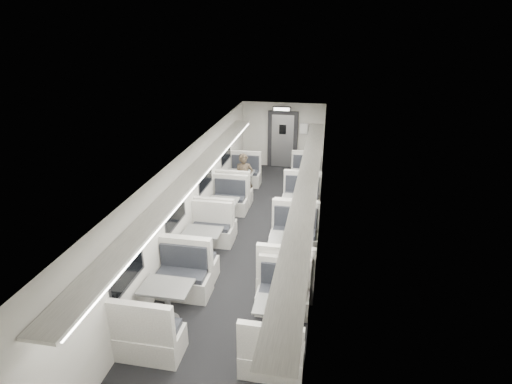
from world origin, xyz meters
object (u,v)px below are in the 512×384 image
at_px(booth_left_b, 223,212).
at_px(passenger, 244,179).
at_px(booth_left_c, 203,245).
at_px(booth_left_d, 168,303).
at_px(vestibule_door, 283,140).
at_px(booth_left_a, 240,183).
at_px(booth_right_a, 304,182).
at_px(booth_right_c, 290,254).
at_px(booth_right_d, 278,321).
at_px(booth_right_b, 299,211).
at_px(exit_sign, 282,109).

distance_m(booth_left_b, passenger, 1.59).
bearing_deg(booth_left_c, booth_left_d, -90.00).
distance_m(passenger, vestibule_door, 3.49).
relative_size(booth_left_a, booth_left_b, 1.04).
xyz_separation_m(booth_right_a, booth_right_c, (0.00, -4.36, 0.03)).
xyz_separation_m(booth_right_c, booth_right_d, (0.00, -2.09, -0.05)).
bearing_deg(booth_right_d, vestibule_door, 96.44).
relative_size(booth_right_b, booth_right_d, 1.09).
bearing_deg(booth_left_b, booth_left_d, -90.00).
xyz_separation_m(booth_right_b, vestibule_door, (-1.00, 4.54, 0.65)).
height_order(booth_left_c, booth_right_d, booth_left_c).
height_order(booth_right_b, passenger, passenger).
bearing_deg(passenger, booth_left_c, -107.30).
bearing_deg(vestibule_door, exit_sign, -90.00).
xyz_separation_m(booth_left_d, exit_sign, (1.00, 8.30, 1.89)).
bearing_deg(booth_right_b, booth_left_d, -115.24).
xyz_separation_m(booth_left_c, booth_right_c, (2.00, -0.10, 0.03)).
bearing_deg(booth_left_c, exit_sign, 80.81).
bearing_deg(booth_right_a, booth_right_b, -90.00).
bearing_deg(booth_left_a, booth_left_d, -90.00).
distance_m(booth_left_a, vestibule_door, 3.05).
distance_m(booth_right_c, booth_right_d, 2.09).
relative_size(booth_right_a, booth_right_c, 0.92).
bearing_deg(booth_left_b, booth_right_c, -42.97).
bearing_deg(passenger, vestibule_door, 65.00).
distance_m(booth_right_a, exit_sign, 2.89).
height_order(booth_right_a, booth_right_c, booth_right_c).
bearing_deg(vestibule_door, booth_right_d, -83.56).
distance_m(booth_right_a, passenger, 2.03).
relative_size(booth_left_c, booth_right_c, 0.92).
xyz_separation_m(booth_left_b, vestibule_door, (1.00, 4.91, 0.68)).
relative_size(booth_left_c, booth_right_d, 1.04).
bearing_deg(booth_left_a, vestibule_door, 70.33).
xyz_separation_m(booth_right_a, vestibule_door, (-1.00, 2.41, 0.67)).
distance_m(booth_left_a, booth_right_d, 6.38).
bearing_deg(booth_left_d, booth_left_a, 90.00).
relative_size(booth_left_b, vestibule_door, 0.96).
distance_m(booth_right_b, vestibule_door, 4.70).
bearing_deg(booth_right_d, booth_left_b, 116.86).
distance_m(booth_right_b, exit_sign, 4.58).
bearing_deg(booth_left_d, vestibule_door, 83.51).
distance_m(booth_left_c, booth_right_c, 2.00).
relative_size(booth_right_c, passenger, 1.49).
bearing_deg(exit_sign, booth_left_a, -113.41).
bearing_deg(booth_left_a, booth_right_a, 10.88).
bearing_deg(exit_sign, booth_left_d, -96.87).
distance_m(booth_left_c, vestibule_door, 6.78).
xyz_separation_m(booth_right_b, passenger, (-1.74, 1.15, 0.37)).
xyz_separation_m(booth_left_b, exit_sign, (1.00, 4.42, 1.92)).
distance_m(booth_right_a, booth_right_d, 6.44).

